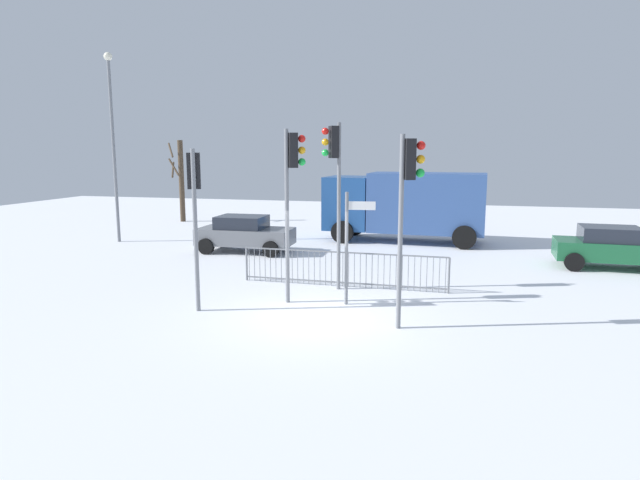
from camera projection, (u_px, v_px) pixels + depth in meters
ground_plane at (317, 317)px, 13.30m from camera, size 60.00×60.00×0.00m
traffic_light_foreground_left at (334, 169)px, 15.39m from camera, size 0.51×0.42×4.85m
traffic_light_rear_left at (408, 188)px, 11.96m from camera, size 0.55×0.37×4.42m
traffic_light_mid_left at (194, 193)px, 13.49m from camera, size 0.39×0.54×4.11m
traffic_light_rear_right at (292, 177)px, 14.10m from camera, size 0.51×0.42×4.62m
direction_sign_post at (349, 242)px, 14.13m from camera, size 0.79×0.15×3.00m
pedestrian_guard_railing at (343, 269)px, 16.22m from camera, size 6.30×0.15×1.07m
car_green_near at (612, 247)px, 18.68m from camera, size 3.87×2.07×1.47m
car_grey_trailing at (245, 233)px, 21.80m from camera, size 3.83×1.97×1.47m
delivery_truck at (406, 203)px, 24.10m from camera, size 7.15×2.99×3.10m
street_lamp at (113, 131)px, 23.61m from camera, size 0.36×0.36×8.25m
bare_tree_centre at (181, 180)px, 31.01m from camera, size 1.05×1.10×4.67m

